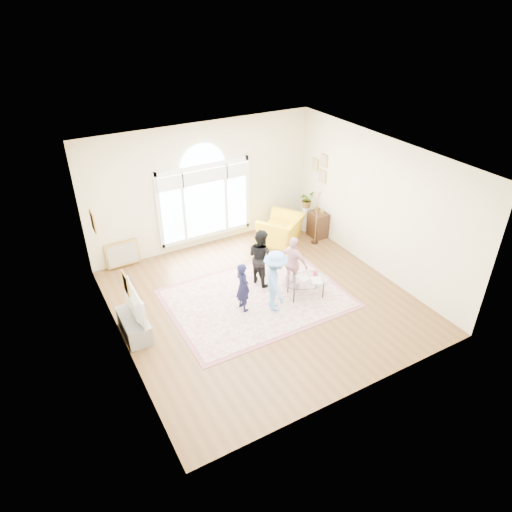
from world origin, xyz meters
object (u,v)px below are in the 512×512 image
television (131,304)px  area_rug (257,298)px  tv_console (134,325)px  armchair (281,229)px  coffee_table (306,281)px

television → area_rug: bearing=-3.5°
tv_console → area_rug: bearing=-3.5°
tv_console → television: (0.01, -0.00, 0.52)m
television → armchair: 4.84m
area_rug → armchair: armchair is taller
coffee_table → tv_console: bearing=-175.5°
coffee_table → armchair: (0.84, 2.36, -0.04)m
area_rug → television: bearing=176.5°
television → armchair: size_ratio=0.97×
television → armchair: (4.49, 1.77, -0.37)m
area_rug → armchair: bearing=46.7°
tv_console → coffee_table: coffee_table is taller
area_rug → television: 2.76m
television → armchair: bearing=21.6°
area_rug → tv_console: size_ratio=3.60×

